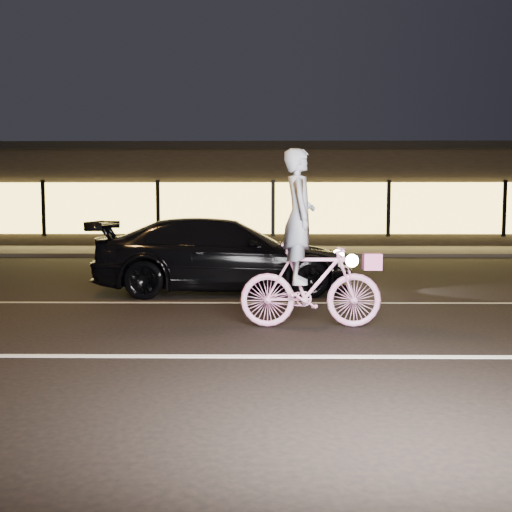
{
  "coord_description": "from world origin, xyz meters",
  "views": [
    {
      "loc": [
        -0.44,
        -7.5,
        1.59
      ],
      "look_at": [
        -0.52,
        0.6,
        0.91
      ],
      "focal_mm": 40.0,
      "sensor_mm": 36.0,
      "label": 1
    }
  ],
  "objects": [
    {
      "name": "lane_stripe_near",
      "position": [
        0.0,
        -1.5,
        0.0
      ],
      "size": [
        60.0,
        0.12,
        0.01
      ],
      "primitive_type": "cube",
      "color": "silver",
      "rests_on": "ground"
    },
    {
      "name": "ground",
      "position": [
        0.0,
        0.0,
        0.0
      ],
      "size": [
        90.0,
        90.0,
        0.0
      ],
      "primitive_type": "plane",
      "color": "black",
      "rests_on": "ground"
    },
    {
      "name": "storefront",
      "position": [
        0.0,
        18.97,
        2.15
      ],
      "size": [
        25.4,
        8.42,
        4.2
      ],
      "color": "black",
      "rests_on": "ground"
    },
    {
      "name": "lane_stripe_far",
      "position": [
        0.0,
        2.0,
        0.0
      ],
      "size": [
        60.0,
        0.1,
        0.01
      ],
      "primitive_type": "cube",
      "color": "gray",
      "rests_on": "ground"
    },
    {
      "name": "sidewalk",
      "position": [
        0.0,
        13.0,
        0.06
      ],
      "size": [
        30.0,
        4.0,
        0.12
      ],
      "primitive_type": "cube",
      "color": "#383533",
      "rests_on": "ground"
    },
    {
      "name": "cyclist",
      "position": [
        0.17,
        0.03,
        0.84
      ],
      "size": [
        1.88,
        0.65,
        2.37
      ],
      "rotation": [
        0.0,
        0.0,
        1.57
      ],
      "color": "#FF4BB3",
      "rests_on": "ground"
    },
    {
      "name": "sedan",
      "position": [
        -1.16,
        3.29,
        0.7
      ],
      "size": [
        4.96,
        2.25,
        1.41
      ],
      "rotation": [
        0.0,
        0.0,
        1.63
      ],
      "color": "black",
      "rests_on": "ground"
    }
  ]
}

